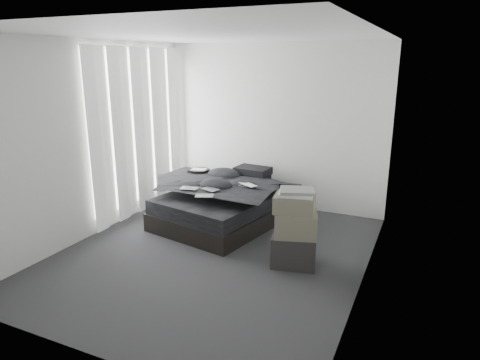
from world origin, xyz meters
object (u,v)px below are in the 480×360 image
at_px(laptop, 246,181).
at_px(box_lower, 294,250).
at_px(bed, 225,214).
at_px(side_stand, 199,188).

xyz_separation_m(laptop, box_lower, (1.00, -0.86, -0.50)).
distance_m(bed, side_stand, 0.89).
xyz_separation_m(bed, box_lower, (1.35, -0.88, 0.06)).
distance_m(laptop, side_stand, 1.24).
bearing_deg(bed, laptop, 7.50).
xyz_separation_m(laptop, side_stand, (-1.06, 0.52, -0.38)).
distance_m(bed, box_lower, 1.61).
xyz_separation_m(bed, side_stand, (-0.71, 0.49, 0.18)).
height_order(laptop, side_stand, laptop).
height_order(bed, box_lower, box_lower).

